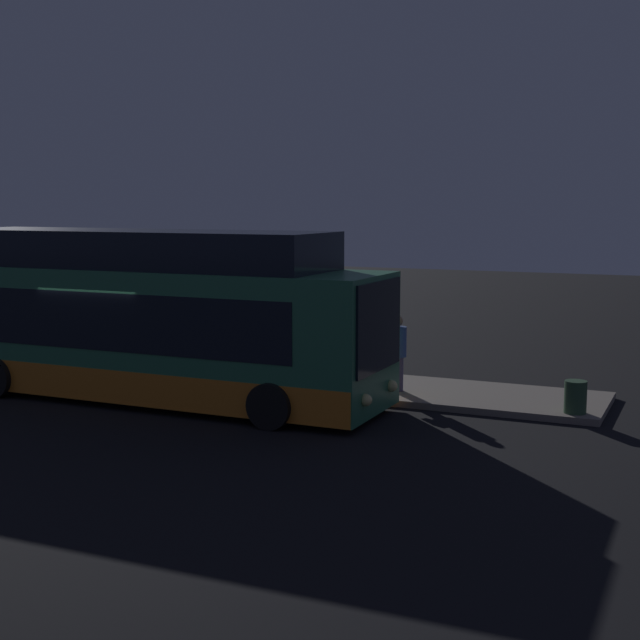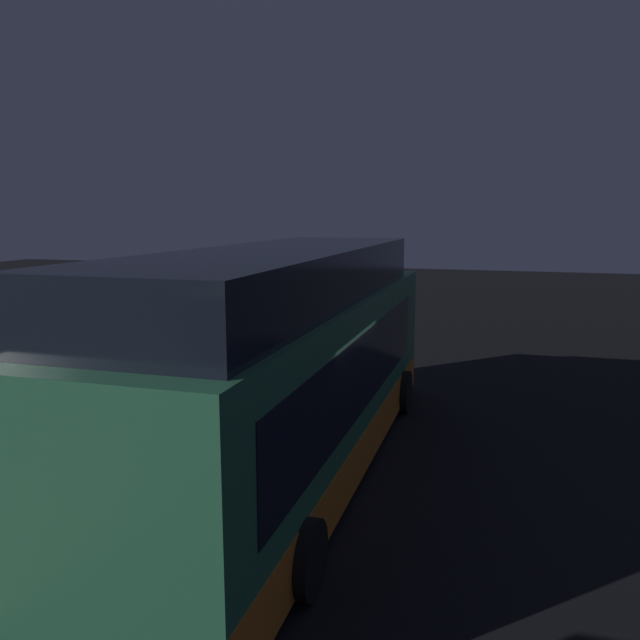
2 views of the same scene
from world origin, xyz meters
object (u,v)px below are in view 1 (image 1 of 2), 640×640
Objects in this scene: passenger_waiting at (396,351)px; suitcase at (267,359)px; bus_lead at (148,324)px; passenger_with_bags at (316,334)px; trash_bin at (575,397)px; passenger_boarding at (251,335)px; sign_post at (183,303)px.

passenger_waiting is 1.86× the size of suitcase.
passenger_with_bags is at bearing 57.15° from bus_lead.
trash_bin is (3.95, -0.54, -0.57)m from passenger_waiting.
bus_lead is 3.56m from suitcase.
passenger_boarding reaches higher than passenger_with_bags.
trash_bin is (8.86, 1.84, -1.19)m from bus_lead.
sign_post is at bearing 107.11° from bus_lead.
trash_bin is at bearing -4.77° from sign_post.
sign_post is (-5.72, 0.27, 0.77)m from passenger_waiting.
suitcase is at bearing 12.20° from sign_post.
passenger_with_bags is at bearing 27.01° from suitcase.
passenger_with_bags reaches higher than passenger_waiting.
sign_post is (-1.99, 0.14, 0.66)m from passenger_boarding.
passenger_boarding is at bearing -14.72° from passenger_with_bags.
passenger_boarding is 1.07× the size of passenger_waiting.
passenger_with_bags is 3.41m from sign_post.
bus_lead is 9.12m from trash_bin.
passenger_boarding is 0.68× the size of sign_post.
passenger_with_bags is (2.36, 3.65, -0.57)m from bus_lead.
passenger_waiting is (3.73, -0.13, -0.10)m from passenger_boarding.
passenger_waiting is at bearing 172.25° from trash_bin.
passenger_with_bags is at bearing -144.23° from passenger_boarding.
trash_bin is (9.67, -0.81, -1.34)m from sign_post.
bus_lead is 4.02× the size of sign_post.
bus_lead is 6.16× the size of passenger_with_bags.
passenger_boarding is 3.74m from passenger_waiting.
passenger_waiting reaches higher than trash_bin.
passenger_waiting is at bearing 25.89° from bus_lead.
sign_post is at bearing -167.80° from suitcase.
passenger_with_bags is at bearing 164.43° from trash_bin.
bus_lead reaches higher than trash_bin.
passenger_with_bags is 2.67× the size of trash_bin.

